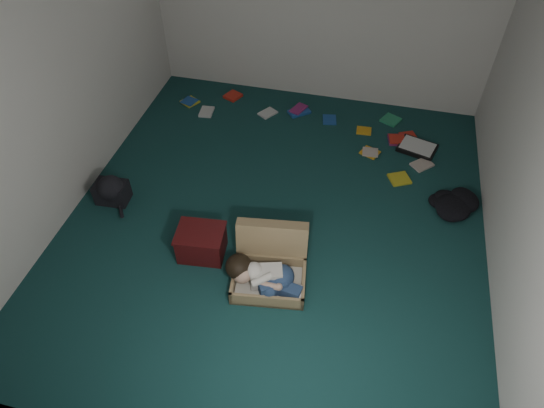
% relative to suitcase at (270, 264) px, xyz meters
% --- Properties ---
extents(floor, '(4.50, 4.50, 0.00)m').
position_rel_suitcase_xyz_m(floor, '(-0.11, 0.67, -0.14)').
color(floor, '#143B3A').
rests_on(floor, ground).
extents(wall_front, '(4.50, 0.00, 4.50)m').
position_rel_suitcase_xyz_m(wall_front, '(-0.11, -1.58, 1.16)').
color(wall_front, silver).
rests_on(wall_front, ground).
extents(wall_left, '(0.00, 4.50, 4.50)m').
position_rel_suitcase_xyz_m(wall_left, '(-2.11, 0.67, 1.16)').
color(wall_left, silver).
rests_on(wall_left, ground).
extents(wall_right, '(0.00, 4.50, 4.50)m').
position_rel_suitcase_xyz_m(wall_right, '(1.89, 0.67, 1.16)').
color(wall_right, silver).
rests_on(wall_right, ground).
extents(suitcase, '(0.70, 0.69, 0.46)m').
position_rel_suitcase_xyz_m(suitcase, '(0.00, 0.00, 0.00)').
color(suitcase, '#9B8055').
rests_on(suitcase, floor).
extents(person, '(0.69, 0.33, 0.29)m').
position_rel_suitcase_xyz_m(person, '(-0.02, -0.16, 0.04)').
color(person, silver).
rests_on(person, suitcase).
extents(maroon_bin, '(0.46, 0.38, 0.29)m').
position_rel_suitcase_xyz_m(maroon_bin, '(-0.66, 0.08, 0.01)').
color(maroon_bin, '#430D0E').
rests_on(maroon_bin, floor).
extents(backpack, '(0.42, 0.34, 0.24)m').
position_rel_suitcase_xyz_m(backpack, '(-1.78, 0.53, -0.02)').
color(backpack, black).
rests_on(backpack, floor).
extents(clothing_pile, '(0.51, 0.46, 0.13)m').
position_rel_suitcase_xyz_m(clothing_pile, '(1.59, 1.20, -0.07)').
color(clothing_pile, black).
rests_on(clothing_pile, floor).
extents(paper_tray, '(0.48, 0.41, 0.06)m').
position_rel_suitcase_xyz_m(paper_tray, '(1.22, 2.09, -0.11)').
color(paper_tray, black).
rests_on(paper_tray, floor).
extents(book_scatter, '(3.11, 1.35, 0.02)m').
position_rel_suitcase_xyz_m(book_scatter, '(0.14, 2.23, -0.13)').
color(book_scatter, gold).
rests_on(book_scatter, floor).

